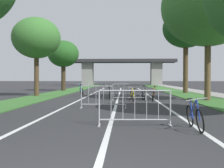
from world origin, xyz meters
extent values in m
cube|color=#386B2D|center=(-5.74, 26.25, 0.03)|extent=(2.56, 64.18, 0.05)
cube|color=#386B2D|center=(5.74, 26.25, 0.03)|extent=(2.56, 64.18, 0.05)
cube|color=gray|center=(8.09, 26.25, 0.04)|extent=(2.13, 64.18, 0.08)
cube|color=silver|center=(0.00, 18.56, 0.00)|extent=(0.14, 37.13, 0.01)
cube|color=silver|center=(2.45, 18.56, 0.00)|extent=(0.14, 37.13, 0.01)
cube|color=silver|center=(-2.45, 18.56, 0.00)|extent=(0.14, 37.13, 0.01)
cube|color=#2D2D30|center=(0.00, 53.04, 5.01)|extent=(21.92, 4.25, 0.62)
cube|color=gray|center=(-7.07, 53.04, 2.35)|extent=(2.21, 2.40, 4.70)
cube|color=gray|center=(7.07, 53.04, 2.35)|extent=(2.21, 2.40, 4.70)
cylinder|color=#4C3823|center=(-6.38, 17.71, 1.57)|extent=(0.37, 0.37, 3.15)
ellipsoid|color=#38702D|center=(-6.38, 17.71, 4.55)|extent=(3.73, 3.73, 3.17)
cylinder|color=#3D2D1E|center=(-6.35, 27.00, 1.43)|extent=(0.48, 0.48, 2.86)
ellipsoid|color=#23561E|center=(-6.35, 27.00, 4.16)|extent=(3.46, 3.46, 2.94)
cylinder|color=brown|center=(5.57, 13.81, 1.83)|extent=(0.38, 0.38, 3.66)
ellipsoid|color=#38702D|center=(5.57, 13.81, 5.81)|extent=(5.72, 5.72, 4.86)
cylinder|color=#4C3823|center=(6.17, 22.49, 2.23)|extent=(0.45, 0.45, 4.46)
ellipsoid|color=#194719|center=(6.17, 22.49, 6.07)|extent=(4.28, 4.28, 3.64)
cylinder|color=#ADADB2|center=(-0.32, 4.67, 0.53)|extent=(0.04, 0.04, 1.05)
cube|color=#ADADB2|center=(-0.32, 4.67, 0.01)|extent=(0.08, 0.44, 0.03)
cylinder|color=#ADADB2|center=(1.76, 4.74, 0.53)|extent=(0.04, 0.04, 1.05)
cube|color=#ADADB2|center=(1.76, 4.74, 0.01)|extent=(0.08, 0.44, 0.03)
cylinder|color=#ADADB2|center=(0.72, 4.71, 1.03)|extent=(2.08, 0.12, 0.04)
cylinder|color=#ADADB2|center=(0.72, 4.71, 0.18)|extent=(2.08, 0.12, 0.04)
cylinder|color=#ADADB2|center=(0.03, 4.68, 0.61)|extent=(0.02, 0.02, 0.87)
cylinder|color=#ADADB2|center=(0.38, 4.69, 0.61)|extent=(0.02, 0.02, 0.87)
cylinder|color=#ADADB2|center=(0.72, 4.71, 0.61)|extent=(0.02, 0.02, 0.87)
cylinder|color=#ADADB2|center=(1.07, 4.72, 0.61)|extent=(0.02, 0.02, 0.87)
cylinder|color=#ADADB2|center=(1.42, 4.73, 0.61)|extent=(0.02, 0.02, 0.87)
cylinder|color=#ADADB2|center=(-1.59, 9.43, 0.53)|extent=(0.04, 0.04, 1.05)
cube|color=#ADADB2|center=(-1.59, 9.43, 0.01)|extent=(0.07, 0.44, 0.03)
cylinder|color=#ADADB2|center=(0.49, 9.40, 0.53)|extent=(0.04, 0.04, 1.05)
cube|color=#ADADB2|center=(0.49, 9.40, 0.01)|extent=(0.07, 0.44, 0.03)
cylinder|color=#ADADB2|center=(-0.55, 9.42, 1.03)|extent=(2.08, 0.07, 0.04)
cylinder|color=#ADADB2|center=(-0.55, 9.42, 0.18)|extent=(2.08, 0.07, 0.04)
cylinder|color=#ADADB2|center=(-1.24, 9.43, 0.61)|extent=(0.02, 0.02, 0.87)
cylinder|color=#ADADB2|center=(-0.89, 9.42, 0.61)|extent=(0.02, 0.02, 0.87)
cylinder|color=#ADADB2|center=(-0.55, 9.42, 0.61)|extent=(0.02, 0.02, 0.87)
cylinder|color=#ADADB2|center=(-0.20, 9.41, 0.61)|extent=(0.02, 0.02, 0.87)
cylinder|color=#ADADB2|center=(0.15, 9.41, 0.61)|extent=(0.02, 0.02, 0.87)
cylinder|color=#ADADB2|center=(-0.29, 14.16, 0.53)|extent=(0.04, 0.04, 1.05)
cube|color=#ADADB2|center=(-0.29, 14.16, 0.01)|extent=(0.07, 0.44, 0.03)
cylinder|color=#ADADB2|center=(1.78, 14.10, 0.53)|extent=(0.04, 0.04, 1.05)
cube|color=#ADADB2|center=(1.78, 14.10, 0.01)|extent=(0.07, 0.44, 0.03)
cylinder|color=#ADADB2|center=(0.75, 14.13, 1.03)|extent=(2.08, 0.11, 0.04)
cylinder|color=#ADADB2|center=(0.75, 14.13, 0.18)|extent=(2.08, 0.11, 0.04)
cylinder|color=#ADADB2|center=(0.05, 14.15, 0.61)|extent=(0.02, 0.02, 0.87)
cylinder|color=#ADADB2|center=(0.40, 14.14, 0.61)|extent=(0.02, 0.02, 0.87)
cylinder|color=#ADADB2|center=(0.75, 14.13, 0.61)|extent=(0.02, 0.02, 0.87)
cylinder|color=#ADADB2|center=(1.09, 14.12, 0.61)|extent=(0.02, 0.02, 0.87)
cylinder|color=#ADADB2|center=(1.44, 14.11, 0.61)|extent=(0.02, 0.02, 0.87)
cylinder|color=#ADADB2|center=(-2.44, 18.87, 0.53)|extent=(0.04, 0.04, 1.05)
cube|color=#ADADB2|center=(-2.44, 18.87, 0.01)|extent=(0.07, 0.44, 0.03)
cylinder|color=#ADADB2|center=(-0.36, 18.81, 0.53)|extent=(0.04, 0.04, 1.05)
cube|color=#ADADB2|center=(-0.36, 18.81, 0.01)|extent=(0.07, 0.44, 0.03)
cylinder|color=#ADADB2|center=(-1.40, 18.84, 1.03)|extent=(2.08, 0.11, 0.04)
cylinder|color=#ADADB2|center=(-1.40, 18.84, 0.18)|extent=(2.08, 0.11, 0.04)
cylinder|color=#ADADB2|center=(-2.10, 18.86, 0.61)|extent=(0.02, 0.02, 0.87)
cylinder|color=#ADADB2|center=(-1.75, 18.85, 0.61)|extent=(0.02, 0.02, 0.87)
cylinder|color=#ADADB2|center=(-1.40, 18.84, 0.61)|extent=(0.02, 0.02, 0.87)
cylinder|color=#ADADB2|center=(-1.06, 18.83, 0.61)|extent=(0.02, 0.02, 0.87)
cylinder|color=#ADADB2|center=(-0.71, 18.82, 0.61)|extent=(0.02, 0.02, 0.87)
torus|color=black|center=(2.31, 4.67, 0.31)|extent=(0.14, 0.63, 0.62)
torus|color=black|center=(2.33, 3.69, 0.31)|extent=(0.14, 0.63, 0.62)
cylinder|color=#1E389E|center=(2.28, 4.20, 0.58)|extent=(0.09, 0.95, 0.58)
cylinder|color=#1E389E|center=(2.28, 4.39, 0.53)|extent=(0.12, 0.12, 0.54)
cylinder|color=#1E389E|center=(2.31, 4.51, 0.29)|extent=(0.04, 0.32, 0.07)
cylinder|color=#1E389E|center=(2.29, 3.72, 0.58)|extent=(0.12, 0.09, 0.55)
cube|color=black|center=(2.25, 4.42, 0.80)|extent=(0.11, 0.24, 0.06)
cylinder|color=#99999E|center=(2.25, 3.74, 0.85)|extent=(0.53, 0.04, 0.10)
torus|color=black|center=(2.17, 13.04, 0.34)|extent=(0.18, 0.68, 0.67)
torus|color=black|center=(2.25, 14.12, 0.34)|extent=(0.18, 0.68, 0.67)
cylinder|color=orange|center=(2.25, 13.55, 0.60)|extent=(0.20, 1.05, 0.55)
cylinder|color=orange|center=(2.23, 13.34, 0.61)|extent=(0.13, 0.13, 0.64)
cylinder|color=orange|center=(2.18, 13.21, 0.31)|extent=(0.05, 0.35, 0.08)
cylinder|color=orange|center=(2.29, 14.09, 0.60)|extent=(0.11, 0.10, 0.52)
cube|color=black|center=(2.27, 13.30, 0.93)|extent=(0.12, 0.25, 0.06)
cylinder|color=#99999E|center=(2.32, 14.06, 0.86)|extent=(0.46, 0.06, 0.09)
torus|color=black|center=(1.67, 15.02, 0.31)|extent=(0.13, 0.63, 0.62)
torus|color=black|center=(1.71, 14.03, 0.31)|extent=(0.13, 0.63, 0.62)
cylinder|color=#B7B7BC|center=(1.71, 14.55, 0.58)|extent=(0.13, 0.97, 0.57)
cylinder|color=#B7B7BC|center=(1.70, 14.74, 0.58)|extent=(0.11, 0.12, 0.63)
cylinder|color=#B7B7BC|center=(1.67, 14.87, 0.29)|extent=(0.04, 0.32, 0.07)
cylinder|color=#B7B7BC|center=(1.73, 14.05, 0.58)|extent=(0.10, 0.10, 0.54)
cube|color=black|center=(1.73, 14.78, 0.89)|extent=(0.11, 0.24, 0.06)
cylinder|color=#99999E|center=(1.76, 14.08, 0.85)|extent=(0.47, 0.05, 0.07)
torus|color=black|center=(-0.50, 14.17, 0.34)|extent=(0.10, 0.67, 0.67)
torus|color=black|center=(-0.52, 15.13, 0.34)|extent=(0.10, 0.67, 0.67)
cylinder|color=black|center=(-0.54, 14.63, 0.64)|extent=(0.11, 0.93, 0.65)
cylinder|color=black|center=(-0.53, 14.45, 0.56)|extent=(0.09, 0.12, 0.55)
cylinder|color=black|center=(-0.51, 14.33, 0.31)|extent=(0.03, 0.31, 0.08)
cylinder|color=black|center=(-0.55, 15.11, 0.64)|extent=(0.09, 0.10, 0.62)
cube|color=black|center=(-0.55, 14.41, 0.83)|extent=(0.11, 0.24, 0.06)
cylinder|color=#99999E|center=(-0.57, 15.08, 0.95)|extent=(0.45, 0.04, 0.06)
torus|color=black|center=(1.01, 13.10, 0.31)|extent=(0.25, 0.63, 0.61)
torus|color=black|center=(0.85, 14.12, 0.31)|extent=(0.25, 0.63, 0.61)
cylinder|color=gold|center=(0.98, 13.59, 0.55)|extent=(0.09, 1.01, 0.53)
cylinder|color=gold|center=(1.00, 13.40, 0.51)|extent=(0.16, 0.10, 0.50)
cylinder|color=gold|center=(0.98, 13.26, 0.28)|extent=(0.09, 0.33, 0.07)
cylinder|color=gold|center=(0.91, 14.10, 0.55)|extent=(0.15, 0.07, 0.50)
cube|color=black|center=(1.06, 13.37, 0.76)|extent=(0.14, 0.25, 0.07)
cylinder|color=#99999E|center=(0.96, 14.09, 0.80)|extent=(0.54, 0.11, 0.14)
torus|color=black|center=(-2.99, 18.98, 0.34)|extent=(0.21, 0.68, 0.67)
torus|color=black|center=(-2.95, 17.96, 0.34)|extent=(0.21, 0.68, 0.67)
cylinder|color=#197A7F|center=(-3.03, 18.49, 0.65)|extent=(0.13, 1.00, 0.66)
cylinder|color=#197A7F|center=(-3.03, 18.69, 0.59)|extent=(0.18, 0.11, 0.62)
cylinder|color=#197A7F|center=(-2.98, 18.82, 0.31)|extent=(0.05, 0.33, 0.08)
cylinder|color=#197A7F|center=(-3.01, 17.98, 0.65)|extent=(0.17, 0.08, 0.63)
cube|color=black|center=(-3.10, 18.72, 0.90)|extent=(0.12, 0.24, 0.07)
cylinder|color=#99999E|center=(-3.08, 18.00, 0.96)|extent=(0.44, 0.05, 0.12)
camera|label=1|loc=(0.40, -3.27, 1.38)|focal=43.83mm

